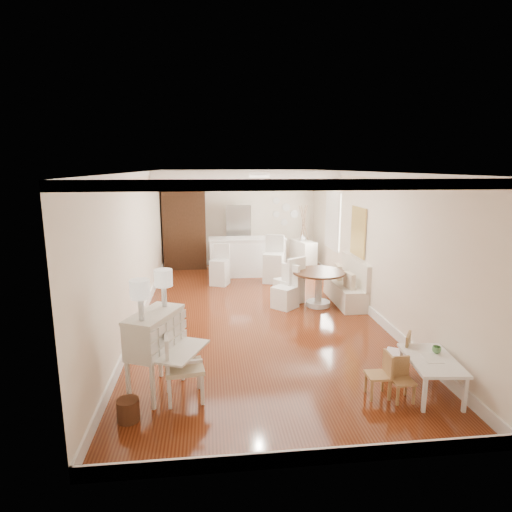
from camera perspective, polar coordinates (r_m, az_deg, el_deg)
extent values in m
plane|color=maroon|center=(8.68, 0.04, -7.67)|extent=(9.00, 9.00, 0.00)
cube|color=white|center=(8.18, 0.04, 11.15)|extent=(4.50, 9.00, 0.04)
cube|color=#F3E4CE|center=(12.75, -2.22, 5.11)|extent=(4.50, 0.04, 2.80)
cube|color=#F3E4CE|center=(4.03, 7.32, -10.17)|extent=(4.50, 0.04, 2.80)
cube|color=#F3E4CE|center=(8.37, -15.45, 1.10)|extent=(0.04, 9.00, 2.80)
cube|color=#F3E4CE|center=(8.85, 14.69, 1.70)|extent=(0.04, 9.00, 2.80)
cube|color=white|center=(10.37, -1.34, 10.32)|extent=(4.50, 0.45, 0.36)
cube|color=tan|center=(9.27, 13.44, 3.16)|extent=(0.04, 0.84, 1.04)
cube|color=white|center=(11.07, 10.22, 4.67)|extent=(0.04, 1.10, 1.40)
cylinder|color=#381E11|center=(12.65, -7.70, 7.01)|extent=(0.30, 0.03, 0.30)
cylinder|color=white|center=(7.68, 0.47, 10.73)|extent=(0.36, 0.36, 0.08)
cube|color=white|center=(5.80, -13.21, -12.45)|extent=(1.14, 1.14, 1.09)
cube|color=white|center=(5.63, -9.57, -14.25)|extent=(0.57, 0.57, 0.89)
cylinder|color=#4E2B18|center=(5.48, -16.68, -19.09)|extent=(0.30, 0.30, 0.26)
cube|color=white|center=(6.18, 22.22, -14.59)|extent=(0.69, 1.03, 0.49)
cube|color=tan|center=(5.87, 15.95, -14.96)|extent=(0.30, 0.30, 0.60)
cube|color=#9C7846|center=(6.50, 18.31, -12.16)|extent=(0.43, 0.43, 0.65)
cube|color=tan|center=(5.87, 18.95, -15.39)|extent=(0.28, 0.28, 0.56)
cube|color=silver|center=(9.41, 11.84, -3.23)|extent=(0.52, 1.60, 0.98)
cylinder|color=#482917|center=(9.12, 8.33, -4.34)|extent=(1.32, 1.32, 0.75)
cube|color=white|center=(8.91, 3.90, -4.14)|extent=(0.62, 0.62, 0.90)
cube|color=white|center=(9.27, 4.42, -3.13)|extent=(0.68, 0.69, 1.02)
cube|color=white|center=(11.52, -1.18, -0.08)|extent=(2.05, 0.65, 1.03)
cube|color=silver|center=(10.62, -4.86, -1.20)|extent=(0.53, 0.53, 1.01)
cube|color=silver|center=(10.82, 2.34, -0.44)|extent=(0.60, 0.60, 1.19)
cube|color=#381E11|center=(12.45, -9.49, 3.63)|extent=(1.20, 0.60, 2.30)
imported|color=silver|center=(12.50, -0.72, 2.66)|extent=(0.75, 0.65, 1.80)
cube|color=white|center=(12.11, 6.28, 0.02)|extent=(0.65, 0.98, 0.86)
imported|color=#5FA05D|center=(6.25, 22.94, -11.44)|extent=(0.15, 0.15, 0.09)
imported|color=silver|center=(12.06, 6.22, 2.47)|extent=(0.22, 0.22, 0.17)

